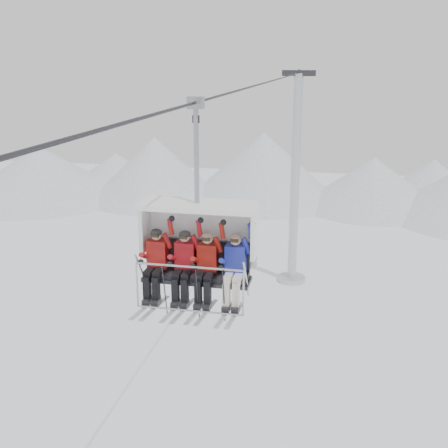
% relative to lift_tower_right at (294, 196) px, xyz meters
% --- Properties ---
extents(ridgeline, '(72.00, 21.00, 7.00)m').
position_rel_lift_tower_right_xyz_m(ridgeline, '(-1.58, 20.05, -2.94)').
color(ridgeline, white).
rests_on(ridgeline, ground).
extents(lift_tower_right, '(2.00, 1.80, 13.48)m').
position_rel_lift_tower_right_xyz_m(lift_tower_right, '(0.00, 0.00, 0.00)').
color(lift_tower_right, silver).
rests_on(lift_tower_right, ground).
extents(haul_cable, '(0.06, 50.00, 0.06)m').
position_rel_lift_tower_right_xyz_m(haul_cable, '(0.00, -22.00, 7.52)').
color(haul_cable, '#2B2B30').
rests_on(haul_cable, lift_tower_left).
extents(chairlift_carrier, '(2.29, 1.17, 3.98)m').
position_rel_lift_tower_right_xyz_m(chairlift_carrier, '(0.00, -24.45, 4.88)').
color(chairlift_carrier, black).
rests_on(chairlift_carrier, haul_cable).
extents(skier_far_left, '(0.39, 1.69, 1.57)m').
position_rel_lift_tower_right_xyz_m(skier_far_left, '(-0.82, -24.75, 4.41)').
color(skier_far_left, '#B11B18').
rests_on(skier_far_left, chairlift_carrier).
extents(skier_center_left, '(0.39, 1.69, 1.57)m').
position_rel_lift_tower_right_xyz_m(skier_center_left, '(-0.23, -24.75, 4.41)').
color(skier_center_left, '#B1141D').
rests_on(skier_center_left, chairlift_carrier).
extents(skier_center_right, '(0.39, 1.69, 1.55)m').
position_rel_lift_tower_right_xyz_m(skier_center_right, '(0.22, -24.75, 4.41)').
color(skier_center_right, '#A61B12').
rests_on(skier_center_right, chairlift_carrier).
extents(skier_far_right, '(0.39, 1.69, 1.57)m').
position_rel_lift_tower_right_xyz_m(skier_far_right, '(0.78, -24.75, 4.41)').
color(skier_far_right, '#232DA7').
rests_on(skier_far_right, chairlift_carrier).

